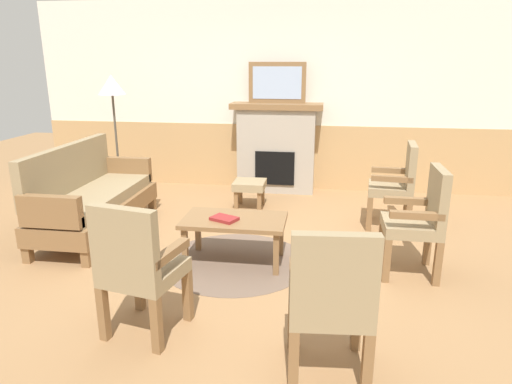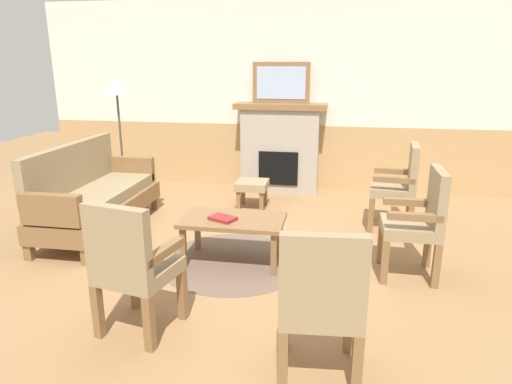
{
  "view_description": "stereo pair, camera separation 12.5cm",
  "coord_description": "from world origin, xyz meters",
  "views": [
    {
      "loc": [
        0.66,
        -4.08,
        1.86
      ],
      "look_at": [
        0.0,
        0.35,
        0.55
      ],
      "focal_mm": 31.68,
      "sensor_mm": 36.0,
      "label": 1
    },
    {
      "loc": [
        0.78,
        -4.06,
        1.86
      ],
      "look_at": [
        0.0,
        0.35,
        0.55
      ],
      "focal_mm": 31.68,
      "sensor_mm": 36.0,
      "label": 2
    }
  ],
  "objects": [
    {
      "name": "ground_plane",
      "position": [
        0.0,
        0.0,
        0.0
      ],
      "size": [
        14.0,
        14.0,
        0.0
      ],
      "primitive_type": "plane",
      "color": "#997047"
    },
    {
      "name": "wall_back",
      "position": [
        0.0,
        2.6,
        1.31
      ],
      "size": [
        7.2,
        0.14,
        2.7
      ],
      "color": "silver",
      "rests_on": "ground_plane"
    },
    {
      "name": "fireplace",
      "position": [
        0.0,
        2.35,
        0.65
      ],
      "size": [
        1.3,
        0.44,
        1.28
      ],
      "color": "#A39989",
      "rests_on": "ground_plane"
    },
    {
      "name": "framed_picture",
      "position": [
        0.0,
        2.35,
        1.56
      ],
      "size": [
        0.8,
        0.04,
        0.56
      ],
      "color": "brown",
      "rests_on": "fireplace"
    },
    {
      "name": "couch",
      "position": [
        -1.83,
        0.36,
        0.4
      ],
      "size": [
        0.7,
        1.8,
        0.98
      ],
      "color": "brown",
      "rests_on": "ground_plane"
    },
    {
      "name": "coffee_table",
      "position": [
        -0.13,
        -0.17,
        0.39
      ],
      "size": [
        0.96,
        0.56,
        0.44
      ],
      "color": "brown",
      "rests_on": "ground_plane"
    },
    {
      "name": "round_rug",
      "position": [
        -0.13,
        -0.17,
        0.0
      ],
      "size": [
        1.41,
        1.41,
        0.01
      ],
      "primitive_type": "cylinder",
      "color": "brown",
      "rests_on": "ground_plane"
    },
    {
      "name": "book_on_table",
      "position": [
        -0.21,
        -0.24,
        0.46
      ],
      "size": [
        0.28,
        0.24,
        0.03
      ],
      "primitive_type": "cube",
      "rotation": [
        0.0,
        0.0,
        -0.43
      ],
      "color": "maroon",
      "rests_on": "coffee_table"
    },
    {
      "name": "footstool",
      "position": [
        -0.25,
        1.48,
        0.28
      ],
      "size": [
        0.4,
        0.4,
        0.36
      ],
      "color": "brown",
      "rests_on": "ground_plane"
    },
    {
      "name": "armchair_near_fireplace",
      "position": [
        1.54,
        -0.17,
        0.54
      ],
      "size": [
        0.48,
        0.48,
        0.98
      ],
      "color": "brown",
      "rests_on": "ground_plane"
    },
    {
      "name": "armchair_by_window_left",
      "position": [
        1.52,
        1.03,
        0.54
      ],
      "size": [
        0.53,
        0.53,
        0.98
      ],
      "color": "brown",
      "rests_on": "ground_plane"
    },
    {
      "name": "armchair_front_left",
      "position": [
        0.74,
        -1.7,
        0.54
      ],
      "size": [
        0.52,
        0.52,
        0.98
      ],
      "color": "brown",
      "rests_on": "ground_plane"
    },
    {
      "name": "armchair_front_center",
      "position": [
        -0.54,
        -1.45,
        0.54
      ],
      "size": [
        0.57,
        0.57,
        0.98
      ],
      "color": "brown",
      "rests_on": "ground_plane"
    },
    {
      "name": "floor_lamp_by_couch",
      "position": [
        -2.09,
        1.6,
        1.45
      ],
      "size": [
        0.36,
        0.36,
        1.68
      ],
      "color": "#332D28",
      "rests_on": "ground_plane"
    }
  ]
}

